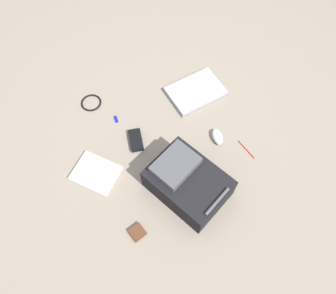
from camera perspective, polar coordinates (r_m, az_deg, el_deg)
ground_plane at (r=1.93m, az=0.20°, el=0.85°), size 3.50×3.50×0.00m
backpack at (r=1.73m, az=3.25°, el=-5.97°), size 0.40×0.47×0.20m
laptop at (r=2.11m, az=4.70°, el=9.37°), size 0.34×0.24×0.03m
book_comic at (r=1.87m, az=-12.12°, el=-4.40°), size 0.29×0.30×0.02m
computer_mouse at (r=1.94m, az=8.37°, el=1.75°), size 0.08×0.12×0.04m
cable_coil at (r=2.12m, az=-12.88°, el=7.33°), size 0.12×0.12×0.01m
power_brick at (r=1.93m, az=-5.46°, el=1.16°), size 0.11×0.15×0.03m
pen_black at (r=1.95m, az=13.11°, el=-0.38°), size 0.02×0.14×0.01m
earbud_pouch at (r=1.74m, az=-5.23°, el=-14.20°), size 0.08×0.08×0.02m
usb_stick at (r=2.03m, az=-8.81°, el=4.71°), size 0.02×0.05×0.01m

